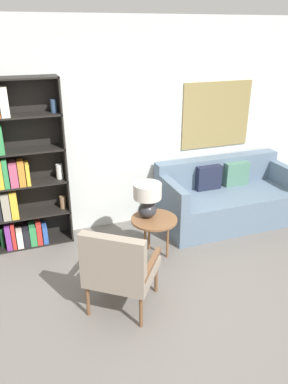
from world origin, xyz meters
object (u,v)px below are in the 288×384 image
Objects in this scene: armchair at (118,267)px; couch at (226,199)px; side_table at (154,223)px; table_lamp at (147,197)px; bookshelf at (17,174)px.

couch is at bearing 33.57° from armchair.
couch is 3.49× the size of side_table.
armchair is 1.66× the size of side_table.
armchair reaches higher than side_table.
couch reaches higher than side_table.
side_table is 1.30× the size of table_lamp.
armchair is at bearing -130.56° from side_table.
side_table is 0.32m from table_lamp.
bookshelf is 1.57m from table_lamp.
table_lamp is (-0.06, 0.08, 0.31)m from side_table.
armchair is 2.15× the size of table_lamp.
table_lamp is at bearing -28.12° from bookshelf.
armchair reaches higher than couch.
bookshelf is 2.82m from couch.
bookshelf is 1.09× the size of couch.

